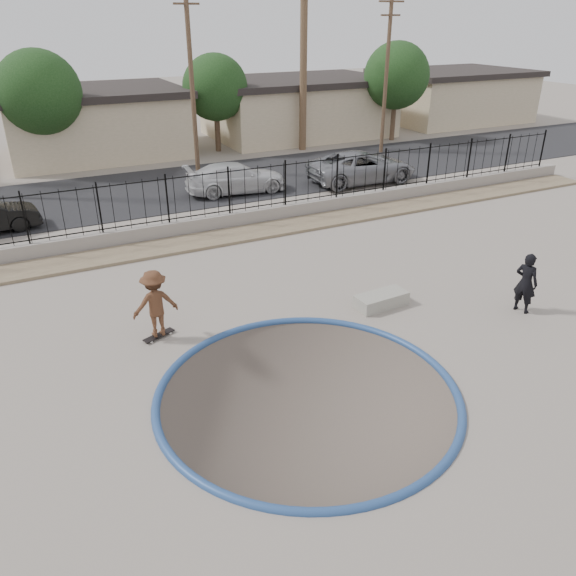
% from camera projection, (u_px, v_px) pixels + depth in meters
% --- Properties ---
extents(ground, '(120.00, 120.00, 2.20)m').
position_uv_depth(ground, '(162.00, 248.00, 23.79)').
color(ground, slate).
rests_on(ground, ground).
extents(bowl_pit, '(6.84, 6.84, 1.80)m').
position_uv_depth(bowl_pit, '(308.00, 394.00, 12.85)').
color(bowl_pit, '#473D36').
rests_on(bowl_pit, ground).
extents(coping_ring, '(7.04, 7.04, 0.20)m').
position_uv_depth(coping_ring, '(308.00, 394.00, 12.85)').
color(coping_ring, navy).
rests_on(coping_ring, ground).
extents(rock_strip, '(42.00, 1.60, 0.11)m').
position_uv_depth(rock_strip, '(179.00, 245.00, 21.03)').
color(rock_strip, '#877458').
rests_on(rock_strip, ground).
extents(retaining_wall, '(42.00, 0.45, 0.60)m').
position_uv_depth(retaining_wall, '(170.00, 230.00, 21.81)').
color(retaining_wall, gray).
rests_on(retaining_wall, ground).
extents(fence, '(40.00, 0.04, 1.80)m').
position_uv_depth(fence, '(167.00, 200.00, 21.28)').
color(fence, black).
rests_on(fence, retaining_wall).
extents(street, '(90.00, 8.00, 0.04)m').
position_uv_depth(street, '(133.00, 193.00, 27.32)').
color(street, black).
rests_on(street, ground).
extents(house_center, '(10.60, 8.60, 3.90)m').
position_uv_depth(house_center, '(94.00, 122.00, 34.11)').
color(house_center, tan).
rests_on(house_center, ground).
extents(house_east, '(12.60, 8.60, 3.90)m').
position_uv_depth(house_east, '(298.00, 106.00, 39.72)').
color(house_east, tan).
rests_on(house_east, ground).
extents(house_east_far, '(11.60, 8.60, 3.90)m').
position_uv_depth(house_east_far, '(452.00, 95.00, 45.33)').
color(house_east_far, tan).
rests_on(house_east_far, ground).
extents(palm_right, '(2.30, 2.30, 10.30)m').
position_uv_depth(palm_right, '(304.00, 24.00, 32.95)').
color(palm_right, brown).
rests_on(palm_right, ground).
extents(utility_pole_mid, '(1.70, 0.24, 9.50)m').
position_uv_depth(utility_pole_mid, '(192.00, 78.00, 28.37)').
color(utility_pole_mid, '#473323').
rests_on(utility_pole_mid, ground).
extents(utility_pole_right, '(1.70, 0.24, 9.00)m').
position_uv_depth(utility_pole_right, '(386.00, 73.00, 33.29)').
color(utility_pole_right, '#473323').
rests_on(utility_pole_right, ground).
extents(street_tree_left, '(4.32, 4.32, 6.36)m').
position_uv_depth(street_tree_left, '(39.00, 92.00, 29.12)').
color(street_tree_left, '#473323').
rests_on(street_tree_left, ground).
extents(street_tree_mid, '(3.96, 3.96, 5.83)m').
position_uv_depth(street_tree_mid, '(215.00, 88.00, 34.08)').
color(street_tree_mid, '#473323').
rests_on(street_tree_mid, ground).
extents(street_tree_right, '(4.32, 4.32, 6.36)m').
position_uv_depth(street_tree_right, '(397.00, 76.00, 37.13)').
color(street_tree_right, '#473323').
rests_on(street_tree_right, ground).
extents(skater, '(1.21, 0.70, 1.86)m').
position_uv_depth(skater, '(156.00, 307.00, 14.70)').
color(skater, brown).
rests_on(skater, ground).
extents(skateboard, '(0.93, 0.56, 0.08)m').
position_uv_depth(skateboard, '(159.00, 335.00, 15.08)').
color(skateboard, black).
rests_on(skateboard, ground).
extents(videographer, '(0.61, 0.76, 1.81)m').
position_uv_depth(videographer, '(526.00, 283.00, 16.07)').
color(videographer, black).
rests_on(videographer, ground).
extents(concrete_ledge, '(1.64, 0.80, 0.40)m').
position_uv_depth(concrete_ledge, '(381.00, 300.00, 16.65)').
color(concrete_ledge, gray).
rests_on(concrete_ledge, ground).
extents(car_c, '(5.03, 2.39, 1.41)m').
position_uv_depth(car_c, '(236.00, 178.00, 27.04)').
color(car_c, silver).
rests_on(car_c, street).
extents(car_d, '(5.77, 2.88, 1.57)m').
position_uv_depth(car_d, '(362.00, 167.00, 28.69)').
color(car_d, gray).
rests_on(car_d, street).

